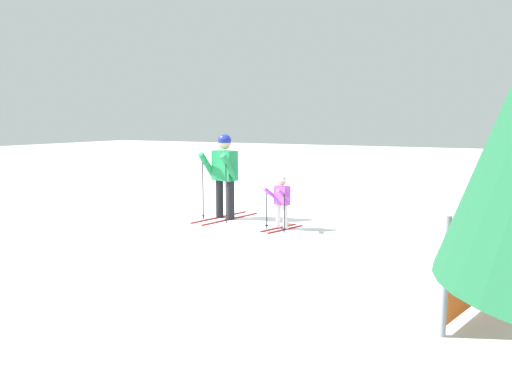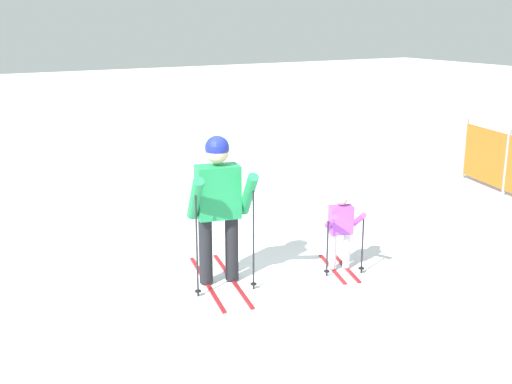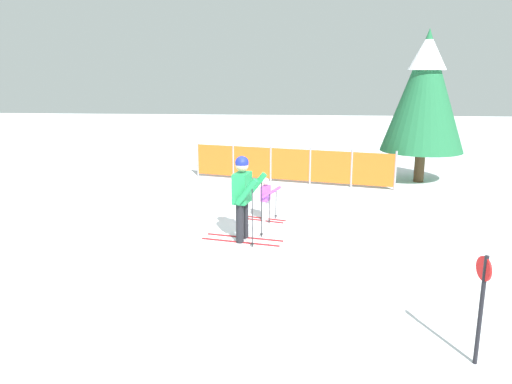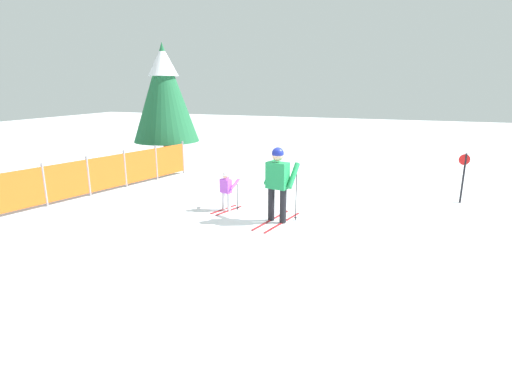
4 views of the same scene
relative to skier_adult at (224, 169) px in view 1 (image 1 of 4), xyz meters
name	(u,v)px [view 1 (image 1 of 4)]	position (x,y,z in m)	size (l,w,h in m)	color
ground_plane	(215,220)	(0.20, -0.09, -1.01)	(60.00, 60.00, 0.00)	white
skier_adult	(224,169)	(0.00, 0.00, 0.00)	(1.64, 0.79, 1.70)	maroon
skier_child	(281,199)	(0.36, 1.43, -0.44)	(0.94, 0.54, 0.98)	maroon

